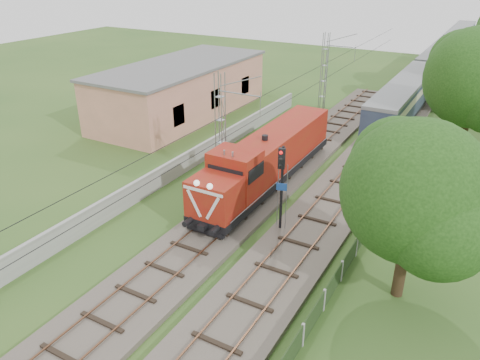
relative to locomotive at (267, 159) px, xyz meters
The scene contains 13 objects.
ground 13.39m from the locomotive, 90.00° to the right, with size 140.00×140.00×0.00m, color #2D511E.
track_main 6.52m from the locomotive, 90.00° to the right, with size 4.20×70.00×0.45m.
track_side 8.65m from the locomotive, 53.61° to the left, with size 4.20×80.00×0.45m.
catenary 3.71m from the locomotive, 157.57° to the right, with size 3.31×70.00×8.00m.
boundary_wall 6.76m from the locomotive, 169.40° to the right, with size 0.25×40.00×1.50m, color #9E9E99.
station_building 18.48m from the locomotive, 144.28° to the left, with size 8.40×20.40×5.22m.
fence 13.07m from the locomotive, 51.94° to the right, with size 0.12×32.00×1.20m.
locomotive is the anchor object (origin of this frame).
coach_rake 41.77m from the locomotive, 83.13° to the left, with size 2.86×63.84×3.31m.
signal_post 6.33m from the locomotive, 56.51° to the right, with size 0.59×0.47×5.44m.
tree_a 13.47m from the locomotive, 34.37° to the right, with size 6.78×6.46×8.79m.
tree_b 17.20m from the locomotive, 47.37° to the left, with size 7.95×7.57×10.30m.
tree_c 26.85m from the locomotive, 67.58° to the left, with size 6.68×6.36×8.65m.
Camera 1 is at (12.96, -13.53, 14.75)m, focal length 35.00 mm.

